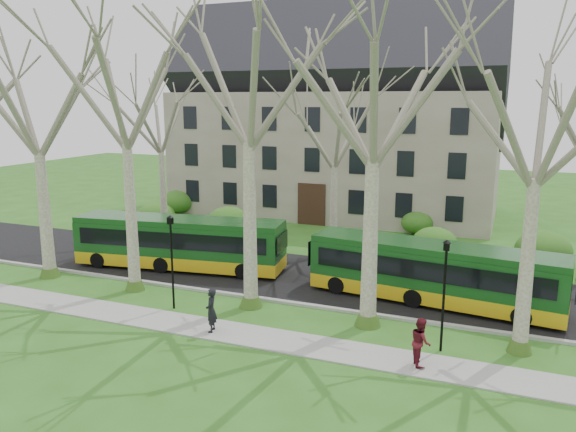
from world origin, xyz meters
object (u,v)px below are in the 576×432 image
Objects in this scene: bus_lead at (179,242)px; pedestrian_a at (211,310)px; bus_follow at (433,272)px; pedestrian_b at (421,342)px.

pedestrian_a is at bearing -57.59° from bus_lead.
bus_follow is 6.32× the size of pedestrian_a.
bus_follow is 10.56m from pedestrian_a.
pedestrian_b is (8.46, 0.20, -0.03)m from pedestrian_a.
bus_lead is 6.71× the size of pedestrian_b.
pedestrian_a is (-7.96, -6.91, -0.53)m from bus_follow.
bus_lead is 9.44m from pedestrian_a.
bus_lead is at bearing -154.89° from pedestrian_a.
bus_lead reaches higher than pedestrian_b.
pedestrian_b is at bearing 76.09° from pedestrian_a.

